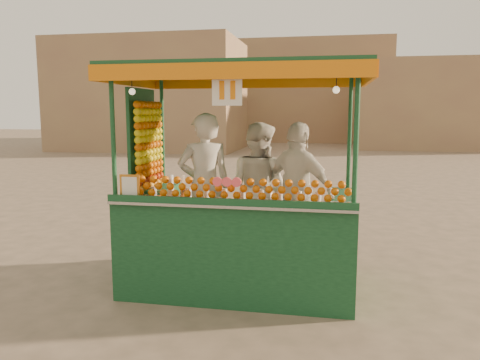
% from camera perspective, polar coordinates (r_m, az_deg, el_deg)
% --- Properties ---
extents(ground, '(90.00, 90.00, 0.00)m').
position_cam_1_polar(ground, '(5.92, 0.81, -12.83)').
color(ground, brown).
rests_on(ground, ground).
extents(building_left, '(10.00, 6.00, 6.00)m').
position_cam_1_polar(building_left, '(27.33, -10.78, 10.02)').
color(building_left, '#987E56').
rests_on(building_left, ground).
extents(building_right, '(9.00, 6.00, 5.00)m').
position_cam_1_polar(building_right, '(30.06, 22.61, 8.41)').
color(building_right, '#987E56').
rests_on(building_right, ground).
extents(building_center, '(14.00, 7.00, 7.00)m').
position_cam_1_polar(building_center, '(35.59, 6.08, 10.51)').
color(building_center, '#987E56').
rests_on(building_center, ground).
extents(juice_cart, '(2.93, 1.90, 2.66)m').
position_cam_1_polar(juice_cart, '(5.66, -0.74, -4.61)').
color(juice_cart, '#103A1F').
rests_on(juice_cart, ground).
extents(vendor_left, '(0.78, 0.66, 1.81)m').
position_cam_1_polar(vendor_left, '(5.85, -4.33, -0.77)').
color(vendor_left, beige).
rests_on(vendor_left, ground).
extents(vendor_middle, '(1.03, 0.97, 1.69)m').
position_cam_1_polar(vendor_middle, '(6.08, 2.27, -0.98)').
color(vendor_middle, silver).
rests_on(vendor_middle, ground).
extents(vendor_right, '(1.07, 0.87, 1.71)m').
position_cam_1_polar(vendor_right, '(5.78, 7.05, -1.44)').
color(vendor_right, silver).
rests_on(vendor_right, ground).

